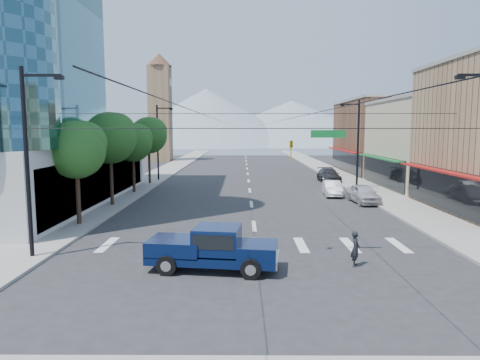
{
  "coord_description": "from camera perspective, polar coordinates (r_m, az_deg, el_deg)",
  "views": [
    {
      "loc": [
        -0.76,
        -20.79,
        6.17
      ],
      "look_at": [
        -0.9,
        5.75,
        3.0
      ],
      "focal_mm": 32.0,
      "sensor_mm": 36.0,
      "label": 1
    }
  ],
  "objects": [
    {
      "name": "lamp_pole_nw",
      "position": [
        51.77,
        -10.78,
        5.33
      ],
      "size": [
        2.0,
        0.25,
        9.0
      ],
      "color": "black",
      "rests_on": "ground"
    },
    {
      "name": "parked_car_near",
      "position": [
        37.26,
        16.13,
        -1.77
      ],
      "size": [
        2.16,
        4.72,
        1.57
      ],
      "primitive_type": "imported",
      "rotation": [
        0.0,
        0.0,
        0.07
      ],
      "color": "silver",
      "rests_on": "ground"
    },
    {
      "name": "parked_car_mid",
      "position": [
        40.61,
        12.18,
        -1.09
      ],
      "size": [
        1.79,
        4.33,
        1.39
      ],
      "primitive_type": "imported",
      "rotation": [
        0.0,
        0.0,
        -0.07
      ],
      "color": "white",
      "rests_on": "ground"
    },
    {
      "name": "pickup_truck",
      "position": [
        19.01,
        -3.73,
        -8.94
      ],
      "size": [
        5.96,
        2.81,
        1.95
      ],
      "rotation": [
        0.0,
        0.0,
        -0.13
      ],
      "color": "#08173F",
      "rests_on": "ground"
    },
    {
      "name": "ground",
      "position": [
        21.7,
        2.32,
        -9.71
      ],
      "size": [
        160.0,
        160.0,
        0.0
      ],
      "primitive_type": "plane",
      "color": "#28282B",
      "rests_on": "ground"
    },
    {
      "name": "sidewalk_right",
      "position": [
        62.42,
        12.1,
        1.06
      ],
      "size": [
        4.0,
        120.0,
        0.15
      ],
      "primitive_type": "cube",
      "color": "gray",
      "rests_on": "ground"
    },
    {
      "name": "shop_mid",
      "position": [
        49.4,
        25.22,
        4.23
      ],
      "size": [
        12.0,
        14.0,
        9.0
      ],
      "primitive_type": "cube",
      "color": "tan",
      "rests_on": "ground"
    },
    {
      "name": "tree_near",
      "position": [
        28.82,
        -20.71,
        4.03
      ],
      "size": [
        3.65,
        3.64,
        6.71
      ],
      "color": "black",
      "rests_on": "ground"
    },
    {
      "name": "tree_far",
      "position": [
        48.99,
        -11.92,
        5.99
      ],
      "size": [
        4.09,
        4.09,
        7.52
      ],
      "color": "black",
      "rests_on": "ground"
    },
    {
      "name": "sidewalk_left",
      "position": [
        62.12,
        -10.13,
        1.07
      ],
      "size": [
        4.0,
        120.0,
        0.15
      ],
      "primitive_type": "cube",
      "color": "gray",
      "rests_on": "ground"
    },
    {
      "name": "tree_midnear",
      "position": [
        35.43,
        -16.7,
        5.59
      ],
      "size": [
        4.09,
        4.09,
        7.52
      ],
      "color": "black",
      "rests_on": "ground"
    },
    {
      "name": "clock_tower",
      "position": [
        84.4,
        -10.6,
        9.73
      ],
      "size": [
        4.8,
        4.8,
        20.4
      ],
      "color": "#8C6B4C",
      "rests_on": "ground"
    },
    {
      "name": "parked_car_far",
      "position": [
        51.15,
        11.76,
        0.62
      ],
      "size": [
        2.26,
        5.43,
        1.57
      ],
      "primitive_type": "imported",
      "rotation": [
        0.0,
        0.0,
        -0.01
      ],
      "color": "#28282A",
      "rests_on": "ground"
    },
    {
      "name": "pedestrian",
      "position": [
        20.2,
        15.14,
        -8.83
      ],
      "size": [
        0.5,
        0.66,
        1.61
      ],
      "primitive_type": "imported",
      "rotation": [
        0.0,
        0.0,
        1.35
      ],
      "color": "black",
      "rests_on": "ground"
    },
    {
      "name": "tree_midfar",
      "position": [
        42.19,
        -13.9,
        5.01
      ],
      "size": [
        3.65,
        3.64,
        6.71
      ],
      "color": "black",
      "rests_on": "ground"
    },
    {
      "name": "mountain_left",
      "position": [
        171.45,
        -4.51,
        8.41
      ],
      "size": [
        80.0,
        80.0,
        22.0
      ],
      "primitive_type": "cone",
      "color": "gray",
      "rests_on": "ground"
    },
    {
      "name": "shop_far",
      "position": [
        64.25,
        19.24,
        5.39
      ],
      "size": [
        12.0,
        18.0,
        10.0
      ],
      "primitive_type": "cube",
      "color": "brown",
      "rests_on": "ground"
    },
    {
      "name": "mountain_right",
      "position": [
        182.0,
        6.91,
        7.65
      ],
      "size": [
        90.0,
        90.0,
        18.0
      ],
      "primitive_type": "cone",
      "color": "gray",
      "rests_on": "ground"
    },
    {
      "name": "lamp_pole_ne",
      "position": [
        44.31,
        15.3,
        4.98
      ],
      "size": [
        2.0,
        0.25,
        9.0
      ],
      "color": "black",
      "rests_on": "ground"
    },
    {
      "name": "signal_rig",
      "position": [
        19.88,
        3.05,
        2.4
      ],
      "size": [
        21.8,
        0.2,
        9.0
      ],
      "color": "black",
      "rests_on": "ground"
    }
  ]
}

